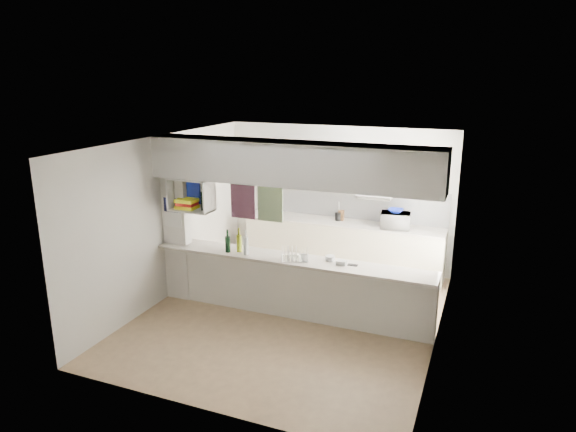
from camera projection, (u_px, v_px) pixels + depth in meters
The scene contains 16 objects.
floor at pixel (290, 316), 7.65m from camera, with size 4.80×4.80×0.00m, color #907153.
ceiling at pixel (290, 141), 6.96m from camera, with size 4.80×4.80×0.00m, color white.
wall_back at pixel (338, 197), 9.45m from camera, with size 4.20×4.20×0.00m, color silver.
wall_left at pixel (166, 218), 8.06m from camera, with size 4.80×4.80×0.00m, color silver.
wall_right at pixel (442, 251), 6.55m from camera, with size 4.80×4.80×0.00m, color silver.
servery_partition at pixel (279, 207), 7.27m from camera, with size 4.20×0.50×2.60m.
cubby_shelf at pixel (192, 196), 7.70m from camera, with size 0.65×0.35×0.50m.
kitchen_run at pixel (341, 226), 9.29m from camera, with size 3.60×0.63×2.24m.
microwave at pixel (395, 220), 8.81m from camera, with size 0.50×0.34×0.27m, color white.
bowl at pixel (396, 211), 8.77m from camera, with size 0.26×0.26×0.06m, color #0D1E95.
dish_rack at pixel (295, 254), 7.33m from camera, with size 0.47×0.41×0.21m.
cup at pixel (304, 257), 7.27m from camera, with size 0.11×0.11×0.09m, color white.
wine_bottles at pixel (238, 244), 7.59m from camera, with size 0.38×0.16×0.38m.
plastic_tubs at pixel (335, 260), 7.23m from camera, with size 0.49×0.22×0.07m.
utensil_jar at pixel (338, 216), 9.28m from camera, with size 0.11×0.11×0.15m, color black.
knife_block at pixel (341, 215), 9.28m from camera, with size 0.09×0.08×0.19m, color #4F331B.
Camera 1 is at (2.57, -6.49, 3.48)m, focal length 32.00 mm.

